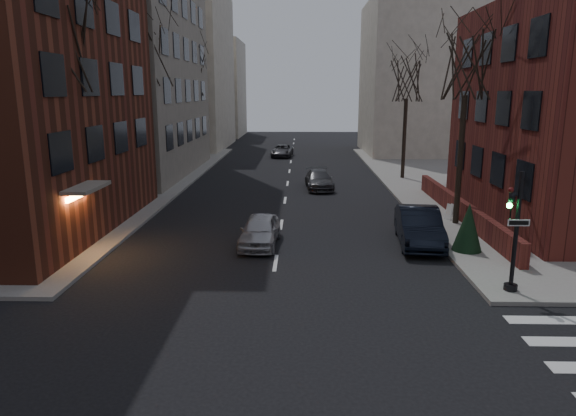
% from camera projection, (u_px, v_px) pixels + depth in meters
% --- Properties ---
extents(low_wall_right, '(0.35, 16.00, 1.00)m').
position_uv_depth(low_wall_right, '(460.00, 209.00, 26.72)').
color(low_wall_right, maroon).
rests_on(low_wall_right, sidewalk_far_right).
extents(building_distant_la, '(14.00, 16.00, 18.00)m').
position_uv_depth(building_distant_la, '(166.00, 71.00, 60.57)').
color(building_distant_la, beige).
rests_on(building_distant_la, ground).
extents(building_distant_ra, '(14.00, 14.00, 16.00)m').
position_uv_depth(building_distant_ra, '(432.00, 78.00, 55.16)').
color(building_distant_ra, beige).
rests_on(building_distant_ra, ground).
extents(building_distant_lb, '(10.00, 12.00, 14.00)m').
position_uv_depth(building_distant_lb, '(209.00, 89.00, 77.53)').
color(building_distant_lb, beige).
rests_on(building_distant_lb, ground).
extents(traffic_signal, '(0.76, 0.44, 4.00)m').
position_uv_depth(traffic_signal, '(513.00, 239.00, 16.72)').
color(traffic_signal, black).
rests_on(traffic_signal, sidewalk_far_right).
extents(tree_left_a, '(4.18, 4.18, 10.26)m').
position_uv_depth(tree_left_a, '(58.00, 44.00, 20.56)').
color(tree_left_a, '#2D231C').
rests_on(tree_left_a, sidewalk_far_left).
extents(tree_left_b, '(4.40, 4.40, 10.80)m').
position_uv_depth(tree_left_b, '(146.00, 54.00, 32.16)').
color(tree_left_b, '#2D231C').
rests_on(tree_left_b, sidewalk_far_left).
extents(tree_left_c, '(3.96, 3.96, 9.72)m').
position_uv_depth(tree_left_c, '(193.00, 75.00, 46.01)').
color(tree_left_c, '#2D231C').
rests_on(tree_left_c, sidewalk_far_left).
extents(tree_right_a, '(3.96, 3.96, 9.72)m').
position_uv_depth(tree_right_a, '(468.00, 61.00, 24.12)').
color(tree_right_a, '#2D231C').
rests_on(tree_right_a, sidewalk_far_right).
extents(tree_right_b, '(3.74, 3.74, 9.18)m').
position_uv_depth(tree_right_b, '(407.00, 78.00, 37.86)').
color(tree_right_b, '#2D231C').
rests_on(tree_right_b, sidewalk_far_right).
extents(streetlamp_near, '(0.36, 0.36, 6.28)m').
position_uv_depth(streetlamp_near, '(141.00, 134.00, 29.29)').
color(streetlamp_near, black).
rests_on(streetlamp_near, sidewalk_far_left).
extents(streetlamp_far, '(0.36, 0.36, 6.28)m').
position_uv_depth(streetlamp_far, '(205.00, 117.00, 48.78)').
color(streetlamp_far, black).
rests_on(streetlamp_far, sidewalk_far_left).
extents(parked_sedan, '(2.13, 5.07, 1.63)m').
position_uv_depth(parked_sedan, '(419.00, 226.00, 22.59)').
color(parked_sedan, black).
rests_on(parked_sedan, ground).
extents(car_lane_silver, '(1.80, 4.04, 1.35)m').
position_uv_depth(car_lane_silver, '(260.00, 230.00, 22.46)').
color(car_lane_silver, '#A7A7AD').
rests_on(car_lane_silver, ground).
extents(car_lane_gray, '(2.06, 4.51, 1.28)m').
position_uv_depth(car_lane_gray, '(319.00, 180.00, 35.62)').
color(car_lane_gray, '#38393D').
rests_on(car_lane_gray, ground).
extents(car_lane_far, '(2.36, 4.58, 1.23)m').
position_uv_depth(car_lane_far, '(282.00, 151.00, 53.34)').
color(car_lane_far, '#414046').
rests_on(car_lane_far, ground).
extents(sandwich_board, '(0.53, 0.60, 0.80)m').
position_uv_depth(sandwich_board, '(452.00, 212.00, 26.52)').
color(sandwich_board, silver).
rests_on(sandwich_board, sidewalk_far_right).
extents(evergreen_shrub, '(1.41, 1.41, 2.01)m').
position_uv_depth(evergreen_shrub, '(468.00, 227.00, 21.18)').
color(evergreen_shrub, '#16321B').
rests_on(evergreen_shrub, sidewalk_far_right).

